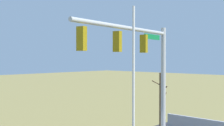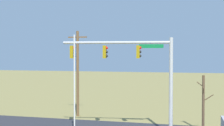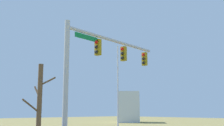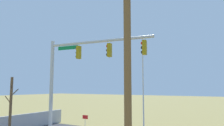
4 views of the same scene
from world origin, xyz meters
name	(u,v)px [view 3 (image 3 of 4)]	position (x,y,z in m)	size (l,w,h in m)	color
signal_mast	(98,64)	(-0.15, 0.00, 5.22)	(8.14, 1.31, 7.26)	#B2B5BA
flagpole	(118,94)	(-4.21, -2.54, 3.69)	(0.10, 0.10, 7.39)	silver
bare_tree	(39,116)	(4.61, 2.07, 2.26)	(1.27, 1.02, 4.41)	brown
distant_building	(130,107)	(-34.08, -30.20, 3.24)	(7.32, 4.33, 6.47)	silver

